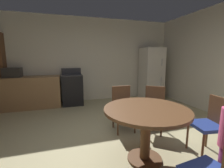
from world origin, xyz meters
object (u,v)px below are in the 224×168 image
Objects in this scene: dining_table at (146,119)px; chair_northeast at (154,106)px; refrigerator at (151,74)px; chair_north at (123,105)px; oven_range at (72,89)px; chair_east at (211,122)px; microwave at (12,72)px.

dining_table is 1.01m from chair_northeast.
chair_northeast is at bearing -119.13° from refrigerator.
chair_north is at bearing 87.70° from dining_table.
chair_east is (1.83, -3.20, 0.03)m from oven_range.
refrigerator reaches higher than dining_table.
refrigerator is at bearing 140.20° from chair_north.
chair_north is 1.00× the size of chair_east.
oven_range is at bearing -51.87° from chair_east.
microwave is 0.51× the size of chair_east.
microwave is (-4.25, 0.05, 0.15)m from refrigerator.
microwave reaches higher than dining_table.
microwave reaches higher than chair_east.
refrigerator is 2.02× the size of chair_east.
oven_range reaches higher than dining_table.
microwave is at bearing 128.28° from dining_table.
chair_northeast is at bearing -59.80° from chair_east.
refrigerator reaches higher than chair_east.
chair_northeast is (1.46, -2.26, 0.03)m from oven_range.
microwave reaches higher than oven_range.
chair_east is at bearing -43.25° from microwave.
chair_northeast reaches higher than dining_table.
oven_range is 1.67m from microwave.
oven_range is at bearing -154.51° from chair_north.
chair_north is (0.04, 1.00, -0.10)m from dining_table.
dining_table is at bearing 0.00° from chair_east.
refrigerator is at bearing -171.17° from chair_northeast.
refrigerator reaches higher than chair_northeast.
refrigerator is 3.53m from dining_table.
refrigerator is 2.02× the size of chair_northeast.
dining_table is 1.32× the size of chair_east.
dining_table is 1.32× the size of chair_north.
chair_north is (0.88, -2.05, 0.03)m from oven_range.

